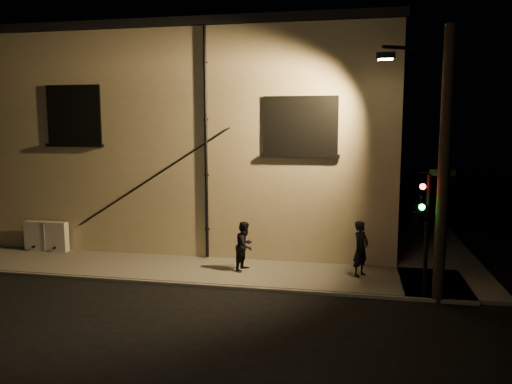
% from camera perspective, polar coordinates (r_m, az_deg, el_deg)
% --- Properties ---
extents(ground, '(90.00, 90.00, 0.00)m').
position_cam_1_polar(ground, '(15.63, -2.27, -10.99)').
color(ground, black).
extents(sidewalk, '(21.00, 16.00, 0.12)m').
position_cam_1_polar(sidewalk, '(19.55, 4.27, -7.01)').
color(sidewalk, '#636159').
rests_on(sidewalk, ground).
extents(building, '(16.20, 12.23, 8.80)m').
position_cam_1_polar(building, '(24.29, -4.27, 6.20)').
color(building, '#C2B28B').
rests_on(building, ground).
extents(utility_cabinet, '(1.76, 0.30, 1.16)m').
position_cam_1_polar(utility_cabinet, '(21.19, -22.83, -4.67)').
color(utility_cabinet, silver).
rests_on(utility_cabinet, sidewalk).
extents(pedestrian_a, '(0.72, 0.79, 1.81)m').
position_cam_1_polar(pedestrian_a, '(16.59, 11.89, -6.36)').
color(pedestrian_a, black).
rests_on(pedestrian_a, sidewalk).
extents(pedestrian_b, '(0.82, 0.95, 1.66)m').
position_cam_1_polar(pedestrian_b, '(16.94, -1.28, -6.17)').
color(pedestrian_b, black).
rests_on(pedestrian_b, sidewalk).
extents(traffic_signal, '(1.15, 2.10, 3.63)m').
position_cam_1_polar(traffic_signal, '(14.95, 18.31, -2.07)').
color(traffic_signal, black).
rests_on(traffic_signal, sidewalk).
extents(streetlamp_pole, '(2.05, 1.40, 7.66)m').
position_cam_1_polar(streetlamp_pole, '(14.70, 20.37, 3.44)').
color(streetlamp_pole, black).
rests_on(streetlamp_pole, ground).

